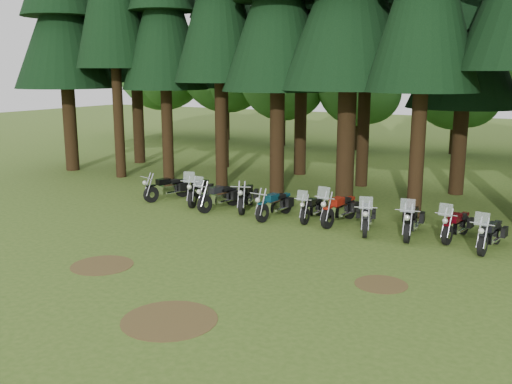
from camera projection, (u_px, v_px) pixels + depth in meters
ground at (227, 262)px, 16.75m from camera, size 120.00×120.00×0.00m
pine_back_4 at (469, 6)px, 24.39m from camera, size 4.94×4.94×13.78m
decid_0 at (164, 66)px, 47.67m from camera, size 8.00×7.78×10.00m
decid_1 at (229, 67)px, 45.17m from camera, size 7.91×7.69×9.88m
decid_2 at (286, 79)px, 41.85m from camera, size 6.72×6.53×8.40m
decid_3 at (362, 86)px, 39.50m from camera, size 6.12×5.95×7.65m
decid_4 at (460, 89)px, 37.52m from camera, size 5.93×5.76×7.41m
dirt_patch_0 at (102, 265)px, 16.49m from camera, size 1.80×1.80×0.01m
dirt_patch_1 at (381, 284)px, 15.02m from camera, size 1.40×1.40×0.01m
dirt_patch_2 at (169, 320)px, 12.86m from camera, size 2.20×2.20×0.01m
motorcycle_0 at (167, 189)px, 24.84m from camera, size 0.85×2.27×0.95m
motorcycle_1 at (199, 191)px, 24.11m from camera, size 0.98×2.47×1.57m
motorcycle_2 at (219, 197)px, 23.08m from camera, size 0.74×2.43×1.53m
motorcycle_3 at (246, 197)px, 23.02m from camera, size 0.96×2.36×1.00m
motorcycle_4 at (275, 205)px, 21.76m from camera, size 0.42×2.35×0.95m
motorcycle_5 at (312, 209)px, 21.42m from camera, size 0.40×2.11×1.33m
motorcycle_6 at (339, 210)px, 20.91m from camera, size 0.63×2.51×1.58m
motorcycle_7 at (366, 218)px, 19.91m from camera, size 0.99×2.32×1.48m
motorcycle_8 at (411, 222)px, 19.29m from camera, size 0.62×2.46×1.54m
motorcycle_9 at (456, 226)px, 18.93m from camera, size 0.65×2.28×1.43m
motorcycle_10 at (490, 235)px, 17.82m from camera, size 0.60×2.28×1.43m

